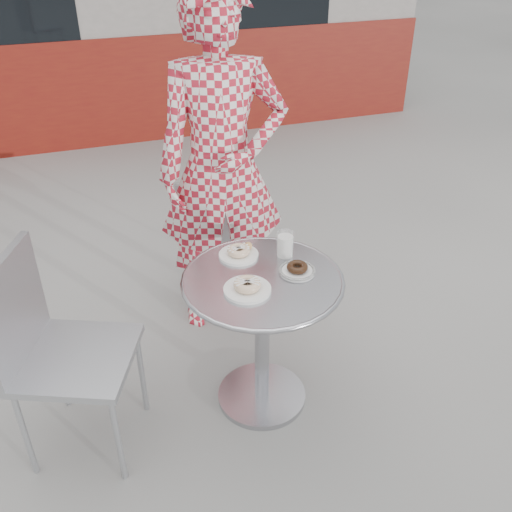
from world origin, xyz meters
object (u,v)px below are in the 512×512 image
object	(u,v)px
bistro_table	(262,311)
chair_far	(218,259)
plate_near	(247,287)
milk_cup	(285,245)
chair_left	(81,392)
seated_person	(222,170)
plate_far	(239,252)
plate_checker	(297,270)

from	to	relation	value
bistro_table	chair_far	distance (m)	0.94
plate_near	milk_cup	bearing A→B (deg)	39.87
chair_left	seated_person	size ratio (longest dim) A/B	0.52
milk_cup	chair_far	bearing A→B (deg)	98.76
chair_left	milk_cup	world-z (taller)	chair_left
plate_far	milk_cup	size ratio (longest dim) A/B	1.49
plate_far	plate_near	world-z (taller)	plate_near
milk_cup	plate_far	bearing A→B (deg)	161.71
seated_person	plate_near	bearing A→B (deg)	-90.81
bistro_table	plate_far	bearing A→B (deg)	101.31
seated_person	plate_near	distance (m)	0.80
chair_far	seated_person	world-z (taller)	seated_person
chair_far	plate_near	xyz separation A→B (m)	(-0.13, -0.96, 0.48)
chair_left	plate_far	size ratio (longest dim) A/B	5.28
bistro_table	milk_cup	world-z (taller)	milk_cup
plate_checker	milk_cup	xyz separation A→B (m)	(-0.00, 0.14, 0.04)
bistro_table	plate_checker	bearing A→B (deg)	-1.22
plate_far	plate_checker	size ratio (longest dim) A/B	1.13
bistro_table	chair_left	size ratio (longest dim) A/B	0.75
seated_person	milk_cup	distance (m)	0.60
chair_left	seated_person	xyz separation A→B (m)	(0.84, 0.69, 0.62)
chair_far	milk_cup	world-z (taller)	milk_cup
chair_left	plate_checker	bearing A→B (deg)	-67.92
plate_far	milk_cup	xyz separation A→B (m)	(0.20, -0.06, 0.04)
seated_person	plate_near	size ratio (longest dim) A/B	9.21
milk_cup	chair_left	bearing A→B (deg)	-172.62
chair_left	milk_cup	size ratio (longest dim) A/B	7.86
chair_far	plate_far	world-z (taller)	chair_far
chair_left	seated_person	distance (m)	1.25
plate_checker	milk_cup	distance (m)	0.15
plate_far	milk_cup	bearing A→B (deg)	-18.29
plate_far	plate_checker	distance (m)	0.29
plate_checker	milk_cup	size ratio (longest dim) A/B	1.32
plate_far	plate_checker	bearing A→B (deg)	-46.32
chair_left	plate_near	bearing A→B (deg)	-73.12
plate_near	plate_checker	bearing A→B (deg)	14.10
plate_checker	plate_near	bearing A→B (deg)	-165.90
plate_near	milk_cup	world-z (taller)	milk_cup
seated_person	chair_left	bearing A→B (deg)	-132.71
bistro_table	chair_far	bearing A→B (deg)	87.57
chair_left	plate_checker	size ratio (longest dim) A/B	5.94
plate_checker	chair_left	bearing A→B (deg)	179.01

